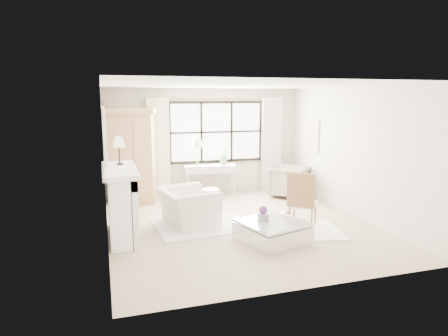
{
  "coord_description": "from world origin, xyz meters",
  "views": [
    {
      "loc": [
        -2.51,
        -7.09,
        2.48
      ],
      "look_at": [
        -0.27,
        0.2,
        1.12
      ],
      "focal_mm": 32.0,
      "sensor_mm": 36.0,
      "label": 1
    }
  ],
  "objects_px": {
    "armoire": "(133,155)",
    "coffee_table": "(272,232)",
    "console_table": "(210,180)",
    "club_armchair": "(188,207)"
  },
  "relations": [
    {
      "from": "armoire",
      "to": "coffee_table",
      "type": "distance_m",
      "value": 4.15
    },
    {
      "from": "armoire",
      "to": "coffee_table",
      "type": "height_order",
      "value": "armoire"
    },
    {
      "from": "armoire",
      "to": "coffee_table",
      "type": "xyz_separation_m",
      "value": [
        2.06,
        -3.47,
        -0.96
      ]
    },
    {
      "from": "armoire",
      "to": "coffee_table",
      "type": "relative_size",
      "value": 1.81
    },
    {
      "from": "console_table",
      "to": "coffee_table",
      "type": "height_order",
      "value": "console_table"
    },
    {
      "from": "armoire",
      "to": "console_table",
      "type": "height_order",
      "value": "armoire"
    },
    {
      "from": "club_armchair",
      "to": "armoire",
      "type": "bearing_deg",
      "value": 11.29
    },
    {
      "from": "console_table",
      "to": "club_armchair",
      "type": "xyz_separation_m",
      "value": [
        -1.02,
        -2.17,
        -0.04
      ]
    },
    {
      "from": "armoire",
      "to": "club_armchair",
      "type": "height_order",
      "value": "armoire"
    },
    {
      "from": "console_table",
      "to": "coffee_table",
      "type": "xyz_separation_m",
      "value": [
        0.16,
        -3.53,
        -0.22
      ]
    }
  ]
}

